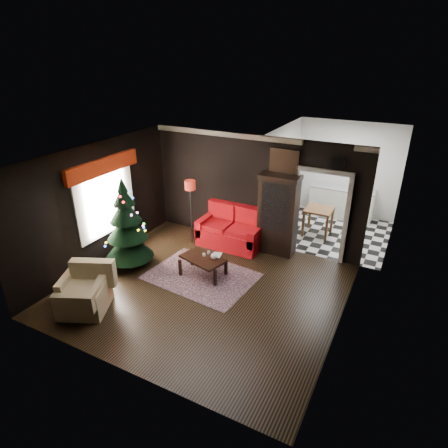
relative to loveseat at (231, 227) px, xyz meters
The scene contains 26 objects.
floor 2.15m from the loveseat, 78.96° to the right, with size 5.50×5.50×0.00m, color black.
ceiling 3.11m from the loveseat, 78.96° to the right, with size 5.50×5.50×0.00m, color white.
wall_back 1.08m from the loveseat, 48.37° to the left, with size 5.50×5.50×0.00m, color black.
wall_front 4.66m from the loveseat, 84.98° to the right, with size 5.50×5.50×0.00m, color black.
wall_left 3.25m from the loveseat, 138.90° to the right, with size 5.50×5.50×0.00m, color black.
wall_right 3.86m from the loveseat, 33.06° to the right, with size 5.50×5.50×0.00m, color black.
doorway 2.22m from the loveseat, 12.09° to the left, with size 1.10×0.10×2.10m, color beige, non-canonical shape.
left_window 3.11m from the loveseat, 141.31° to the right, with size 0.05×1.60×1.40m, color white.
valance 3.40m from the loveseat, 140.32° to the right, with size 0.12×2.10×0.35m, color maroon.
kitchen_floor 2.91m from the loveseat, 42.88° to the left, with size 3.00×3.00×0.00m, color silver.
kitchen_window 4.17m from the loveseat, 58.30° to the left, with size 0.70×0.06×0.70m, color white.
rug 1.72m from the loveseat, 86.83° to the right, with size 2.29×1.66×0.01m, color #462D3F.
loveseat is the anchor object (origin of this frame).
curio_cabinet 1.25m from the loveseat, 10.83° to the left, with size 0.90×0.45×1.90m, color black, non-canonical shape.
floor_lamp 1.07m from the loveseat, 161.27° to the right, with size 0.29×0.29×1.72m, color #252525, non-canonical shape.
christmas_tree 2.62m from the loveseat, 129.53° to the right, with size 1.09×1.09×2.07m, color black, non-canonical shape.
armchair 3.92m from the loveseat, 109.55° to the right, with size 0.90×0.90×0.92m, color #9C8666, non-canonical shape.
coffee_table 1.60m from the loveseat, 86.46° to the right, with size 0.96×0.58×0.43m, color #332010, non-canonical shape.
teapot 1.55m from the loveseat, 77.36° to the right, with size 0.16×0.16×0.15m, color white, non-canonical shape.
cup_a 1.35m from the loveseat, 85.05° to the right, with size 0.06×0.06×0.06m, color silver.
cup_b 1.49m from the loveseat, 87.08° to the right, with size 0.07×0.07×0.06m, color white.
book 1.39m from the loveseat, 79.99° to the right, with size 0.18×0.02×0.24m, color tan.
wall_clock 3.04m from the loveseat, ahead, with size 0.32×0.32×0.06m, color silver.
painting 2.13m from the loveseat, 19.40° to the left, with size 0.62×0.05×0.52m, color #BC6E42.
kitchen_counter 3.79m from the loveseat, 56.31° to the left, with size 1.80×0.60×0.90m, color silver.
kitchen_table 2.45m from the loveseat, 42.51° to the left, with size 0.70×0.70×0.75m, color brown, non-canonical shape.
Camera 1 is at (3.45, -5.73, 4.59)m, focal length 30.36 mm.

